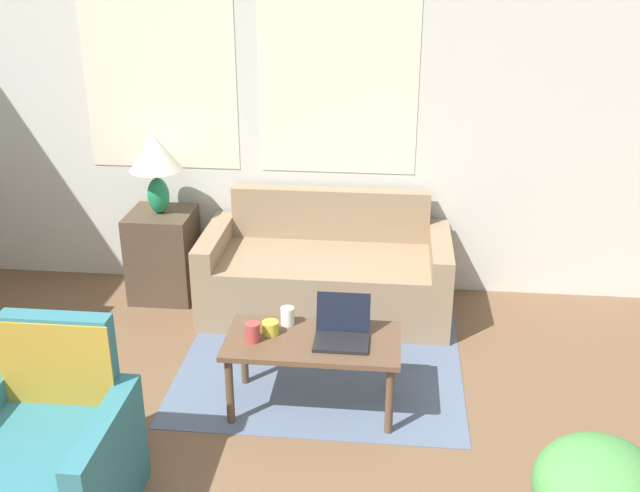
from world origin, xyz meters
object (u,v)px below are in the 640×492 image
(armchair, at_px, (48,462))
(cup_white, at_px, (253,332))
(cup_navy, at_px, (270,328))
(cup_yellow, at_px, (287,316))
(laptop, at_px, (342,331))
(couch, at_px, (326,275))
(table_lamp, at_px, (155,159))
(coffee_table, at_px, (313,347))

(armchair, xyz_separation_m, cup_white, (0.78, 0.90, 0.21))
(cup_navy, xyz_separation_m, cup_yellow, (0.08, 0.12, 0.01))
(cup_yellow, bearing_deg, laptop, -23.48)
(couch, height_order, table_lamp, table_lamp)
(coffee_table, distance_m, cup_yellow, 0.25)
(table_lamp, relative_size, cup_white, 5.26)
(table_lamp, bearing_deg, laptop, -42.71)
(cup_white, bearing_deg, cup_yellow, 52.26)
(armchair, relative_size, cup_yellow, 8.63)
(armchair, distance_m, laptop, 1.61)
(table_lamp, distance_m, cup_white, 1.74)
(couch, distance_m, cup_white, 1.32)
(cup_yellow, relative_size, cup_white, 0.96)
(laptop, relative_size, cup_white, 2.74)
(cup_navy, bearing_deg, cup_white, -133.00)
(armchair, height_order, cup_yellow, armchair)
(armchair, bearing_deg, table_lamp, 93.68)
(table_lamp, bearing_deg, cup_yellow, -46.86)
(couch, distance_m, armchair, 2.42)
(armchair, xyz_separation_m, cup_navy, (0.86, 0.99, 0.19))
(cup_navy, xyz_separation_m, cup_white, (-0.08, -0.09, 0.02))
(couch, xyz_separation_m, cup_white, (-0.28, -1.27, 0.23))
(cup_yellow, bearing_deg, table_lamp, 133.14)
(table_lamp, xyz_separation_m, cup_white, (0.93, -1.37, -0.55))
(cup_yellow, bearing_deg, coffee_table, -43.08)
(couch, xyz_separation_m, coffee_table, (0.04, -1.22, 0.12))
(couch, xyz_separation_m, cup_yellow, (-0.12, -1.06, 0.23))
(coffee_table, bearing_deg, cup_yellow, 136.92)
(cup_navy, height_order, cup_yellow, cup_yellow)
(coffee_table, relative_size, cup_white, 8.90)
(couch, relative_size, laptop, 5.76)
(armchair, bearing_deg, cup_navy, 49.04)
(laptop, bearing_deg, cup_navy, 177.13)
(armchair, height_order, cup_navy, armchair)
(table_lamp, xyz_separation_m, cup_navy, (1.01, -1.28, -0.57))
(laptop, xyz_separation_m, cup_white, (-0.48, -0.07, 0.00))
(cup_yellow, bearing_deg, armchair, -130.21)
(coffee_table, xyz_separation_m, cup_yellow, (-0.16, 0.15, 0.11))
(laptop, bearing_deg, couch, 99.43)
(coffee_table, bearing_deg, table_lamp, 133.60)
(laptop, relative_size, cup_yellow, 2.85)
(table_lamp, bearing_deg, cup_white, -55.90)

